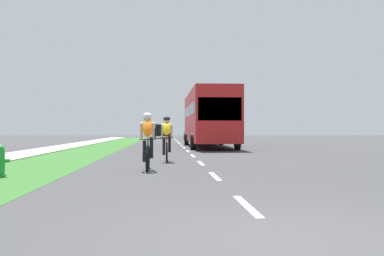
# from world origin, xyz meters

# --- Properties ---
(ground_plane) EXTENTS (120.00, 120.00, 0.00)m
(ground_plane) POSITION_xyz_m (0.00, 20.00, 0.00)
(ground_plane) COLOR #38383A
(grass_verge) EXTENTS (2.96, 70.00, 0.01)m
(grass_verge) POSITION_xyz_m (-5.09, 20.00, 0.00)
(grass_verge) COLOR #2D6026
(grass_verge) RESTS_ON ground_plane
(sidewalk_concrete) EXTENTS (1.93, 70.00, 0.10)m
(sidewalk_concrete) POSITION_xyz_m (-7.53, 20.00, 0.00)
(sidewalk_concrete) COLOR #B2ADA3
(sidewalk_concrete) RESTS_ON ground_plane
(lane_markings_center) EXTENTS (0.12, 53.80, 0.01)m
(lane_markings_center) POSITION_xyz_m (0.00, 24.00, 0.00)
(lane_markings_center) COLOR white
(lane_markings_center) RESTS_ON ground_plane
(fire_hydrant_green) EXTENTS (0.44, 0.38, 0.76)m
(fire_hydrant_green) POSITION_xyz_m (-5.09, 6.12, 0.37)
(fire_hydrant_green) COLOR #1E8C33
(fire_hydrant_green) RESTS_ON ground_plane
(cyclist_lead) EXTENTS (0.42, 1.72, 1.58)m
(cyclist_lead) POSITION_xyz_m (-1.67, 7.62, 0.81)
(cyclist_lead) COLOR black
(cyclist_lead) RESTS_ON ground_plane
(cyclist_trailing) EXTENTS (0.42, 1.72, 1.58)m
(cyclist_trailing) POSITION_xyz_m (-1.13, 10.77, 0.81)
(cyclist_trailing) COLOR black
(cyclist_trailing) RESTS_ON ground_plane
(bus_red) EXTENTS (2.78, 11.60, 3.48)m
(bus_red) POSITION_xyz_m (1.62, 23.27, 1.98)
(bus_red) COLOR red
(bus_red) RESTS_ON ground_plane
(sedan_silver) EXTENTS (1.98, 4.30, 1.52)m
(sedan_silver) POSITION_xyz_m (1.91, 41.26, 0.77)
(sedan_silver) COLOR #A5A8AD
(sedan_silver) RESTS_ON ground_plane
(suv_black) EXTENTS (2.15, 4.70, 1.79)m
(suv_black) POSITION_xyz_m (-1.52, 51.06, 0.95)
(suv_black) COLOR black
(suv_black) RESTS_ON ground_plane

